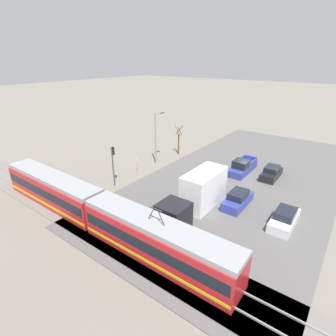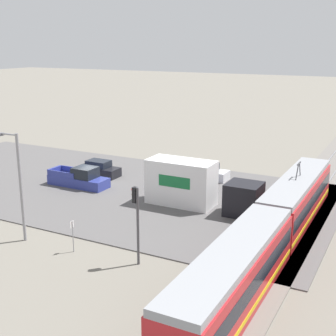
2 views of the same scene
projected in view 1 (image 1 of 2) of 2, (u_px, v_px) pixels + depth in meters
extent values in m
plane|color=slate|center=(247.00, 176.00, 34.50)|extent=(320.00, 320.00, 0.00)
cube|color=#565454|center=(247.00, 176.00, 34.48)|extent=(21.12, 44.32, 0.08)
cube|color=slate|center=(156.00, 256.00, 20.41)|extent=(73.43, 4.40, 0.08)
cube|color=gray|center=(162.00, 250.00, 20.90)|extent=(71.96, 0.10, 0.14)
cube|color=gray|center=(150.00, 261.00, 19.83)|extent=(71.96, 0.10, 0.14)
cube|color=#B21E23|center=(157.00, 242.00, 19.80)|extent=(13.52, 2.58, 2.78)
cube|color=black|center=(157.00, 238.00, 19.67)|extent=(13.11, 2.61, 0.93)
cube|color=gold|center=(157.00, 251.00, 20.13)|extent=(13.38, 2.62, 0.27)
cube|color=gray|center=(156.00, 224.00, 19.19)|extent=(13.52, 2.38, 0.40)
cube|color=#B21E23|center=(54.00, 191.00, 27.45)|extent=(13.52, 2.58, 2.78)
cube|color=black|center=(53.00, 188.00, 27.32)|extent=(13.11, 2.61, 0.93)
cube|color=gold|center=(55.00, 198.00, 27.78)|extent=(13.38, 2.62, 0.27)
cube|color=gray|center=(51.00, 177.00, 26.83)|extent=(13.52, 2.38, 0.40)
cylinder|color=#2D2D33|center=(161.00, 218.00, 18.65)|extent=(0.66, 0.07, 1.15)
cylinder|color=#2D2D33|center=(151.00, 214.00, 19.14)|extent=(0.66, 0.07, 1.15)
cube|color=#2D2D33|center=(156.00, 209.00, 18.68)|extent=(1.10, 0.08, 0.06)
cube|color=black|center=(173.00, 216.00, 23.25)|extent=(2.54, 2.61, 2.52)
cube|color=white|center=(204.00, 188.00, 27.00)|extent=(2.54, 5.54, 3.70)
cube|color=#196B38|center=(193.00, 182.00, 27.56)|extent=(0.02, 2.77, 0.93)
cube|color=navy|center=(243.00, 169.00, 35.39)|extent=(1.98, 5.86, 0.91)
cube|color=black|center=(241.00, 164.00, 34.42)|extent=(1.82, 1.99, 0.98)
cube|color=navy|center=(240.00, 160.00, 36.52)|extent=(0.12, 2.93, 0.53)
cube|color=navy|center=(253.00, 163.00, 35.52)|extent=(0.12, 2.93, 0.53)
cube|color=navy|center=(251.00, 158.00, 37.19)|extent=(1.82, 0.23, 0.53)
cube|color=red|center=(245.00, 159.00, 37.85)|extent=(0.14, 0.04, 0.18)
cube|color=silver|center=(284.00, 220.00, 24.10)|extent=(1.87, 4.51, 0.88)
cube|color=black|center=(286.00, 213.00, 23.80)|extent=(1.61, 2.34, 0.65)
cube|color=navy|center=(237.00, 201.00, 27.30)|extent=(1.81, 4.50, 0.92)
cube|color=black|center=(238.00, 195.00, 26.99)|extent=(1.55, 2.34, 0.67)
cube|color=black|center=(271.00, 174.00, 33.62)|extent=(1.79, 4.31, 0.91)
cube|color=black|center=(272.00, 169.00, 33.31)|extent=(1.54, 2.24, 0.67)
cylinder|color=#47474C|center=(113.00, 167.00, 30.98)|extent=(0.16, 0.16, 4.87)
cube|color=black|center=(113.00, 151.00, 30.36)|extent=(0.28, 0.22, 0.95)
sphere|color=red|center=(113.00, 148.00, 30.32)|extent=(0.18, 0.18, 0.18)
sphere|color=#3C2C06|center=(114.00, 151.00, 30.45)|extent=(0.18, 0.18, 0.18)
sphere|color=black|center=(114.00, 153.00, 30.57)|extent=(0.18, 0.18, 0.18)
cylinder|color=brown|center=(179.00, 144.00, 41.76)|extent=(0.24, 0.24, 3.31)
cylinder|color=brown|center=(177.00, 131.00, 41.06)|extent=(0.09, 0.93, 1.27)
cylinder|color=brown|center=(178.00, 131.00, 40.69)|extent=(1.12, 0.09, 1.54)
cylinder|color=brown|center=(180.00, 131.00, 40.78)|extent=(0.09, 0.93, 1.27)
cylinder|color=brown|center=(180.00, 130.00, 41.06)|extent=(1.12, 0.09, 1.54)
cylinder|color=gray|center=(156.00, 139.00, 37.20)|extent=(0.20, 0.20, 7.39)
cylinder|color=gray|center=(159.00, 113.00, 36.41)|extent=(0.12, 1.60, 0.12)
cube|color=#515156|center=(162.00, 113.00, 36.98)|extent=(0.36, 0.60, 0.18)
cylinder|color=gray|center=(137.00, 165.00, 35.16)|extent=(0.06, 0.06, 2.10)
cube|color=white|center=(137.00, 159.00, 34.86)|extent=(0.32, 0.02, 0.44)
cube|color=red|center=(137.00, 159.00, 34.87)|extent=(0.31, 0.01, 0.10)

